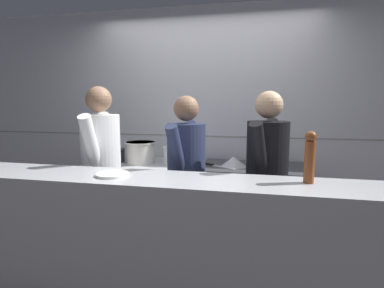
{
  "coord_description": "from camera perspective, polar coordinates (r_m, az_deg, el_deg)",
  "views": [
    {
      "loc": [
        0.55,
        -2.07,
        1.54
      ],
      "look_at": [
        -0.02,
        0.64,
        1.15
      ],
      "focal_mm": 28.0,
      "sensor_mm": 36.0,
      "label": 1
    }
  ],
  "objects": [
    {
      "name": "wall_back_tiled",
      "position": [
        3.49,
        2.76,
        4.04
      ],
      "size": [
        8.0,
        0.06,
        2.6
      ],
      "color": "silver",
      "rests_on": "ground_plane"
    },
    {
      "name": "chefs_knife",
      "position": [
        3.04,
        4.71,
        -4.15
      ],
      "size": [
        0.34,
        0.21,
        0.02
      ],
      "color": "#B7BABF",
      "rests_on": "prep_counter"
    },
    {
      "name": "mixing_bowl_steel",
      "position": [
        3.05,
        7.94,
        -3.32
      ],
      "size": [
        0.26,
        0.26,
        0.1
      ],
      "color": "#B7BABF",
      "rests_on": "prep_counter"
    },
    {
      "name": "plated_dish_main",
      "position": [
        2.14,
        -14.9,
        -5.61
      ],
      "size": [
        0.22,
        0.22,
        0.02
      ],
      "color": "white",
      "rests_on": "pass_counter"
    },
    {
      "name": "sauce_pot",
      "position": [
        3.27,
        -9.78,
        -1.52
      ],
      "size": [
        0.33,
        0.33,
        0.23
      ],
      "color": "beige",
      "rests_on": "oven_range"
    },
    {
      "name": "oven_range",
      "position": [
        3.43,
        -8.87,
        -10.76
      ],
      "size": [
        1.2,
        0.71,
        0.88
      ],
      "color": "#232326",
      "rests_on": "ground_plane"
    },
    {
      "name": "prep_counter",
      "position": [
        3.22,
        11.52,
        -12.02
      ],
      "size": [
        1.06,
        0.65,
        0.89
      ],
      "color": "#38383D",
      "rests_on": "ground_plane"
    },
    {
      "name": "chef_head_cook",
      "position": [
        2.8,
        -16.82,
        -4.91
      ],
      "size": [
        0.39,
        0.73,
        1.67
      ],
      "rotation": [
        0.0,
        0.0,
        0.14
      ],
      "color": "black",
      "rests_on": "ground_plane"
    },
    {
      "name": "chef_sous",
      "position": [
        2.57,
        -1.08,
        -6.7
      ],
      "size": [
        0.37,
        0.7,
        1.59
      ],
      "rotation": [
        0.0,
        0.0,
        -0.16
      ],
      "color": "black",
      "rests_on": "ground_plane"
    },
    {
      "name": "pepper_mill",
      "position": [
        1.99,
        21.52,
        -2.15
      ],
      "size": [
        0.07,
        0.07,
        0.33
      ],
      "color": "brown",
      "rests_on": "pass_counter"
    },
    {
      "name": "braising_pot",
      "position": [
        3.19,
        -3.03,
        -2.05
      ],
      "size": [
        0.29,
        0.29,
        0.19
      ],
      "color": "#B7BABF",
      "rests_on": "oven_range"
    },
    {
      "name": "pass_counter",
      "position": [
        2.21,
        -5.97,
        -19.61
      ],
      "size": [
        3.02,
        0.45,
        1.04
      ],
      "color": "#B7BABF",
      "rests_on": "ground_plane"
    },
    {
      "name": "stock_pot",
      "position": [
        3.42,
        -14.87,
        -1.99
      ],
      "size": [
        0.27,
        0.27,
        0.15
      ],
      "color": "#2D2D33",
      "rests_on": "oven_range"
    },
    {
      "name": "chef_line",
      "position": [
        2.51,
        13.99,
        -6.91
      ],
      "size": [
        0.42,
        0.7,
        1.63
      ],
      "rotation": [
        0.0,
        0.0,
        -0.33
      ],
      "color": "black",
      "rests_on": "ground_plane"
    }
  ]
}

